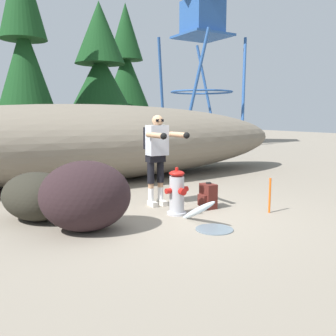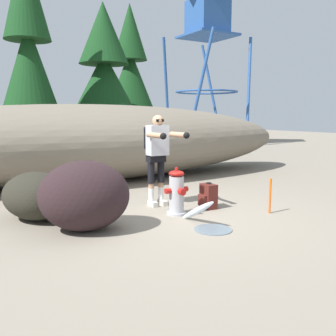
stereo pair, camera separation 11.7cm
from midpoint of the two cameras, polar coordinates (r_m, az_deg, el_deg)
ground_plane at (r=6.33m, az=0.76°, el=-7.28°), size 56.00×56.00×0.04m
dirt_embankment at (r=9.65m, az=-11.33°, el=3.81°), size 12.08×3.20×1.93m
fire_hydrant at (r=6.26m, az=1.85°, el=-3.83°), size 0.43×0.38×0.80m
hydrant_water_jet at (r=5.75m, az=5.65°, el=-7.29°), size 0.55×1.14×0.54m
utility_worker at (r=6.76m, az=-1.13°, el=2.95°), size 0.56×0.99×1.66m
spare_backpack at (r=6.73m, az=6.64°, el=-4.33°), size 0.30×0.31×0.47m
boulder_large at (r=6.30m, az=-18.85°, el=-4.03°), size 1.38×1.52×0.77m
boulder_mid at (r=5.49m, az=-12.05°, el=-4.16°), size 1.57×1.41×1.02m
pine_tree_left at (r=12.42m, az=-20.23°, el=15.68°), size 2.13×2.13×6.65m
pine_tree_center at (r=13.89m, az=-9.45°, el=13.85°), size 2.72×2.72×5.58m
pine_tree_right at (r=16.21m, az=-5.54°, el=14.66°), size 2.17×2.17×6.21m
watchtower at (r=21.73m, az=6.21°, el=21.47°), size 4.35×4.35×8.82m
survey_stake at (r=6.59m, az=15.80°, el=-4.12°), size 0.04×0.04×0.60m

